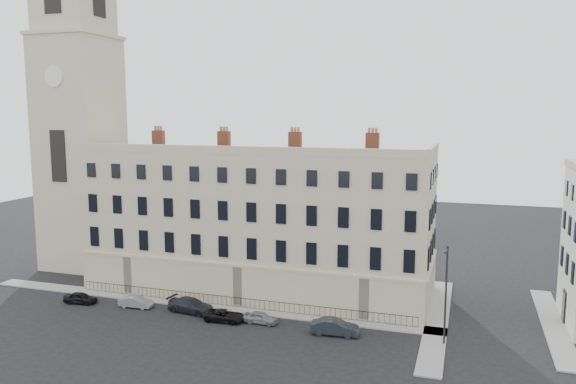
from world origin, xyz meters
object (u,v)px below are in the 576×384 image
at_px(car_d, 225,316).
at_px(car_e, 261,318).
at_px(car_b, 136,302).
at_px(car_f, 335,327).
at_px(car_c, 191,305).
at_px(streetlamp, 446,291).
at_px(car_a, 81,298).

relative_size(car_d, car_e, 1.21).
relative_size(car_b, car_e, 1.06).
distance_m(car_b, car_f, 20.15).
distance_m(car_d, car_f, 10.32).
distance_m(car_c, car_e, 7.38).
bearing_deg(car_c, car_d, -98.23).
height_order(car_b, car_f, car_f).
relative_size(car_d, car_f, 0.91).
bearing_deg(car_d, streetlamp, -90.24).
xyz_separation_m(car_a, car_b, (5.96, 0.69, -0.01)).
relative_size(car_c, streetlamp, 0.56).
xyz_separation_m(car_d, car_f, (10.32, 0.05, 0.16)).
relative_size(car_a, car_b, 0.99).
xyz_separation_m(car_b, car_f, (20.13, -0.66, 0.13)).
height_order(car_c, streetlamp, streetlamp).
bearing_deg(car_f, streetlamp, -91.29).
bearing_deg(car_b, car_e, -95.05).
height_order(car_a, car_b, car_a).
bearing_deg(car_d, car_c, 72.19).
xyz_separation_m(car_e, streetlamp, (16.03, 0.07, 4.09)).
bearing_deg(car_e, streetlamp, -86.68).
relative_size(car_a, car_c, 0.71).
bearing_deg(streetlamp, car_b, 173.47).
distance_m(car_c, car_f, 14.38).
relative_size(car_c, car_f, 1.13).
height_order(car_a, car_e, car_a).
relative_size(car_c, car_e, 1.49).
bearing_deg(car_d, car_b, 83.78).
xyz_separation_m(car_b, car_c, (5.79, 0.42, 0.13)).
bearing_deg(car_a, car_b, -90.05).
bearing_deg(streetlamp, car_e, 173.89).
bearing_deg(car_a, car_c, -91.22).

